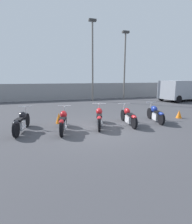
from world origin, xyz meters
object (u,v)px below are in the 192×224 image
(motorcycle_slot_2, at_px, (99,117))
(traffic_cone_far, at_px, (179,114))
(motorcycle_slot_1, at_px, (63,121))
(parked_van, at_px, (182,90))
(motorcycle_slot_4, at_px, (156,114))
(light_pole_left, at_px, (125,60))
(traffic_cone_near, at_px, (59,118))
(motorcycle_slot_0, at_px, (22,122))
(motorcycle_slot_3, at_px, (129,117))
(light_pole_right, at_px, (93,54))

(motorcycle_slot_2, xyz_separation_m, traffic_cone_far, (4.92, 0.35, -0.21))
(motorcycle_slot_1, xyz_separation_m, parked_van, (12.49, 6.86, 0.68))
(motorcycle_slot_4, height_order, traffic_cone_far, motorcycle_slot_4)
(motorcycle_slot_1, height_order, parked_van, parked_van)
(light_pole_left, height_order, motorcycle_slot_1, light_pole_left)
(parked_van, bearing_deg, traffic_cone_near, -77.82)
(motorcycle_slot_0, distance_m, motorcycle_slot_3, 4.88)
(motorcycle_slot_0, distance_m, traffic_cone_far, 8.31)
(motorcycle_slot_4, bearing_deg, light_pole_right, 105.97)
(light_pole_right, distance_m, traffic_cone_far, 10.08)
(motorcycle_slot_0, xyz_separation_m, motorcycle_slot_1, (1.70, -0.42, 0.02))
(motorcycle_slot_3, bearing_deg, traffic_cone_near, 165.67)
(motorcycle_slot_0, height_order, motorcycle_slot_1, motorcycle_slot_1)
(light_pole_right, height_order, motorcycle_slot_0, light_pole_right)
(motorcycle_slot_0, bearing_deg, motorcycle_slot_3, 7.55)
(light_pole_left, height_order, parked_van, light_pole_left)
(light_pole_right, height_order, motorcycle_slot_2, light_pole_right)
(motorcycle_slot_4, distance_m, traffic_cone_far, 1.85)
(motorcycle_slot_1, bearing_deg, parked_van, 41.29)
(motorcycle_slot_3, height_order, motorcycle_slot_4, motorcycle_slot_4)
(motorcycle_slot_0, distance_m, parked_van, 15.59)
(motorcycle_slot_0, distance_m, motorcycle_slot_2, 3.40)
(light_pole_left, distance_m, motorcycle_slot_3, 11.13)
(motorcycle_slot_0, height_order, motorcycle_slot_4, motorcycle_slot_0)
(light_pole_right, height_order, motorcycle_slot_3, light_pole_right)
(light_pole_left, bearing_deg, motorcycle_slot_3, -114.70)
(traffic_cone_far, bearing_deg, motorcycle_slot_0, -178.71)
(motorcycle_slot_1, xyz_separation_m, traffic_cone_far, (6.61, 0.61, -0.22))
(light_pole_left, relative_size, traffic_cone_far, 15.40)
(motorcycle_slot_0, height_order, traffic_cone_near, motorcycle_slot_0)
(light_pole_left, bearing_deg, motorcycle_slot_2, -121.85)
(motorcycle_slot_0, xyz_separation_m, traffic_cone_far, (8.31, 0.19, -0.20))
(parked_van, bearing_deg, motorcycle_slot_2, -69.75)
(traffic_cone_far, bearing_deg, motorcycle_slot_2, -175.89)
(motorcycle_slot_0, relative_size, motorcycle_slot_2, 1.00)
(light_pole_right, distance_m, parked_van, 9.47)
(light_pole_left, bearing_deg, motorcycle_slot_0, -134.94)
(light_pole_left, distance_m, motorcycle_slot_1, 12.83)
(parked_van, relative_size, traffic_cone_far, 10.87)
(motorcycle_slot_4, bearing_deg, motorcycle_slot_3, -164.46)
(light_pole_left, bearing_deg, parked_van, -29.97)
(light_pole_right, bearing_deg, parked_van, -16.49)
(traffic_cone_near, bearing_deg, motorcycle_slot_1, -87.76)
(motorcycle_slot_4, bearing_deg, traffic_cone_far, 20.90)
(motorcycle_slot_3, relative_size, traffic_cone_far, 4.75)
(parked_van, bearing_deg, motorcycle_slot_4, -60.70)
(motorcycle_slot_1, height_order, traffic_cone_far, motorcycle_slot_1)
(light_pole_left, bearing_deg, traffic_cone_far, -95.97)
(motorcycle_slot_0, xyz_separation_m, parked_van, (14.19, 6.43, 0.70))
(light_pole_left, distance_m, light_pole_right, 3.60)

